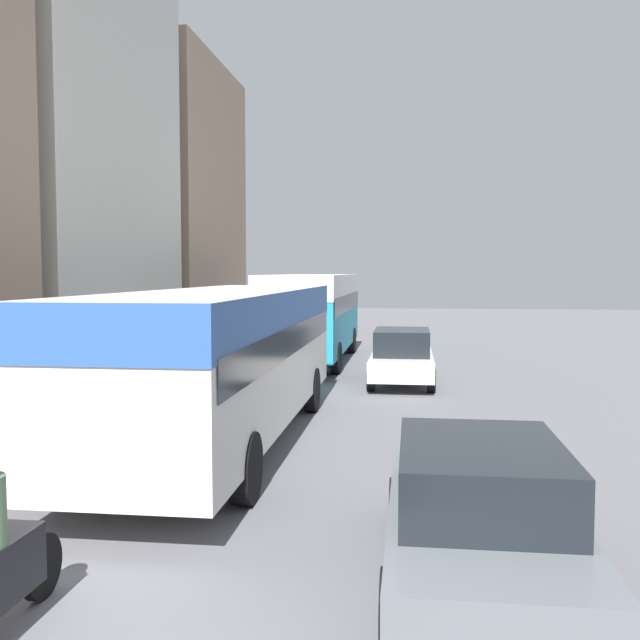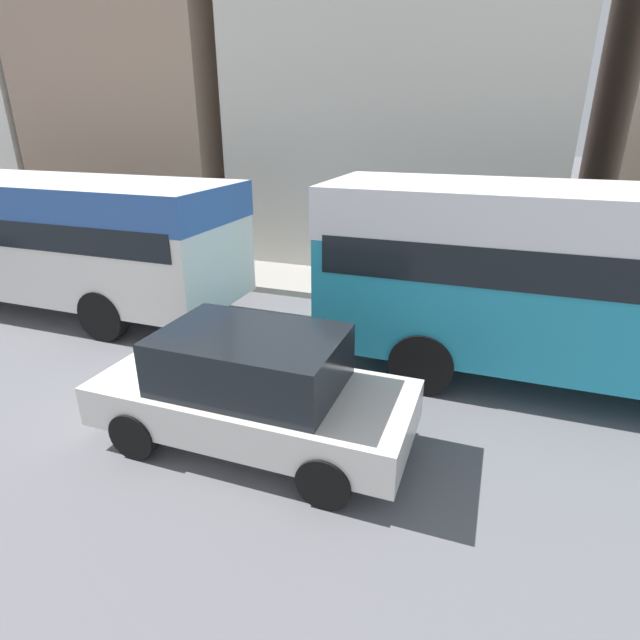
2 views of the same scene
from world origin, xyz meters
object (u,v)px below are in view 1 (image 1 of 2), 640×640
pedestrian_walking_away (263,322)px  bus_lead (223,344)px  car_far_curb (402,356)px  pedestrian_near_curb (37,392)px  car_crossing (480,509)px  bus_following (313,305)px

pedestrian_walking_away → bus_lead: bearing=-80.5°
car_far_curb → pedestrian_near_curb: 10.25m
car_crossing → car_far_curb: bearing=94.3°
car_far_curb → pedestrian_walking_away: bearing=-58.0°
pedestrian_walking_away → car_crossing: bearing=-72.7°
bus_following → pedestrian_near_curb: 13.08m
bus_following → car_crossing: bus_following is taller
bus_following → pedestrian_near_curb: (-3.44, -12.57, -1.06)m
car_far_curb → pedestrian_near_curb: size_ratio=2.59×
car_far_curb → car_crossing: bearing=94.3°
bus_lead → pedestrian_near_curb: size_ratio=6.69×
pedestrian_near_curb → pedestrian_walking_away: size_ratio=0.89×
bus_lead → bus_following: size_ratio=1.12×
car_crossing → pedestrian_near_curb: 9.09m
bus_following → car_far_curb: 5.85m
bus_lead → pedestrian_near_curb: bus_lead is taller
bus_following → pedestrian_near_curb: bearing=-105.3°
car_crossing → pedestrian_walking_away: size_ratio=2.47×
car_far_curb → pedestrian_walking_away: pedestrian_walking_away is taller
bus_following → car_far_curb: bus_following is taller
bus_lead → bus_following: bearing=90.1°
bus_lead → car_far_curb: 8.21m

